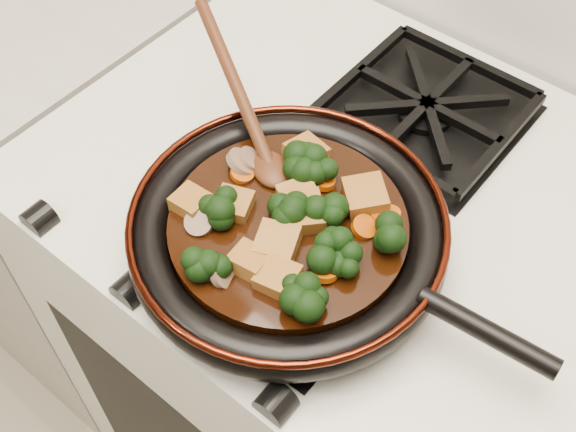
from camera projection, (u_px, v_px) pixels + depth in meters
The scene contains 35 objects.
stove at pixel (340, 353), 1.22m from camera, with size 0.76×0.60×0.90m, color silver.
burner_grate_front at pixel (287, 250), 0.78m from camera, with size 0.23×0.23×0.03m, color black, non-canonical shape.
burner_grate_back at pixel (426, 110), 0.92m from camera, with size 0.23×0.23×0.03m, color black, non-canonical shape.
skillet at pixel (290, 232), 0.76m from camera, with size 0.47×0.34×0.05m.
braising_sauce at pixel (288, 228), 0.76m from camera, with size 0.25×0.25×0.02m, color black.
tofu_cube_0 at pixel (306, 153), 0.80m from camera, with size 0.04×0.04×0.02m, color #925C21.
tofu_cube_1 at pixel (278, 278), 0.70m from camera, with size 0.04×0.04×0.02m, color #925C21.
tofu_cube_2 at pixel (365, 197), 0.76m from camera, with size 0.04×0.05×0.02m, color #925C21.
tofu_cube_3 at pixel (302, 213), 0.75m from camera, with size 0.04×0.05×0.02m, color #925C21.
tofu_cube_4 at pixel (234, 205), 0.76m from camera, with size 0.04×0.04×0.02m, color #925C21.
tofu_cube_5 at pixel (249, 261), 0.71m from camera, with size 0.04×0.03×0.02m, color #925C21.
tofu_cube_6 at pixel (191, 203), 0.76m from camera, with size 0.04×0.03×0.02m, color #925C21.
tofu_cube_7 at pixel (299, 198), 0.76m from camera, with size 0.04×0.04×0.02m, color #925C21.
tofu_cube_8 at pixel (277, 244), 0.72m from camera, with size 0.04×0.04×0.02m, color #925C21.
broccoli_floret_0 at pixel (223, 212), 0.75m from camera, with size 0.06×0.06×0.05m, color black, non-canonical shape.
broccoli_floret_1 at pixel (331, 215), 0.75m from camera, with size 0.06×0.06×0.05m, color black, non-canonical shape.
broccoli_floret_2 at pixel (286, 216), 0.74m from camera, with size 0.06×0.06×0.05m, color black, non-canonical shape.
broccoli_floret_3 at pixel (305, 166), 0.78m from camera, with size 0.06×0.06×0.05m, color black, non-canonical shape.
broccoli_floret_4 at pixel (304, 295), 0.68m from camera, with size 0.06×0.06×0.05m, color black, non-canonical shape.
broccoli_floret_5 at pixel (316, 177), 0.77m from camera, with size 0.06×0.06×0.05m, color black, non-canonical shape.
broccoli_floret_6 at pixel (324, 246), 0.72m from camera, with size 0.05×0.05×0.05m, color black, non-canonical shape.
broccoli_floret_7 at pixel (207, 272), 0.70m from camera, with size 0.06×0.06×0.05m, color black, non-canonical shape.
broccoli_floret_8 at pixel (339, 262), 0.71m from camera, with size 0.06×0.06×0.05m, color black, non-canonical shape.
broccoli_floret_9 at pixel (388, 234), 0.73m from camera, with size 0.06×0.06×0.05m, color black, non-canonical shape.
carrot_coin_0 at pixel (242, 173), 0.79m from camera, with size 0.03×0.03×0.01m, color #AB4104.
carrot_coin_1 at pixel (325, 271), 0.71m from camera, with size 0.03×0.03×0.01m, color #AB4104.
carrot_coin_2 at pixel (364, 227), 0.74m from camera, with size 0.03×0.03×0.01m, color #AB4104.
carrot_coin_3 at pixel (386, 215), 0.75m from camera, with size 0.03×0.03×0.01m, color #AB4104.
carrot_coin_4 at pixel (323, 182), 0.78m from camera, with size 0.03×0.03×0.01m, color #AB4104.
carrot_coin_5 at pixel (308, 206), 0.76m from camera, with size 0.03×0.03×0.01m, color #AB4104.
mushroom_slice_0 at pixel (199, 222), 0.74m from camera, with size 0.03×0.03×0.01m, color #7F6049.
mushroom_slice_1 at pixel (250, 159), 0.79m from camera, with size 0.03×0.03×0.01m, color #7F6049.
mushroom_slice_2 at pixel (224, 273), 0.70m from camera, with size 0.03×0.03×0.01m, color #7F6049.
mushroom_slice_3 at pixel (242, 163), 0.79m from camera, with size 0.04×0.04×0.01m, color #7F6049.
wooden_spoon at pixel (250, 120), 0.81m from camera, with size 0.14×0.09×0.23m.
Camera 1 is at (0.28, 1.20, 1.56)m, focal length 45.00 mm.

